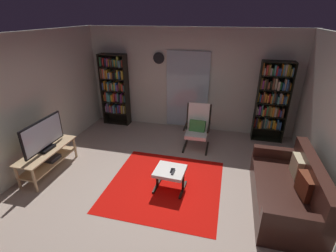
{
  "coord_description": "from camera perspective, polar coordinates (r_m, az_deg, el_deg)",
  "views": [
    {
      "loc": [
        1.0,
        -3.35,
        2.88
      ],
      "look_at": [
        -0.14,
        1.15,
        0.77
      ],
      "focal_mm": 26.5,
      "sensor_mm": 36.0,
      "label": 1
    }
  ],
  "objects": [
    {
      "name": "ground_plane",
      "position": [
        4.53,
        -1.96,
        -15.03
      ],
      "size": [
        7.02,
        7.02,
        0.0
      ],
      "primitive_type": "plane",
      "color": "tan"
    },
    {
      "name": "wall_back",
      "position": [
        6.53,
        5.01,
        10.35
      ],
      "size": [
        5.6,
        0.06,
        2.6
      ],
      "primitive_type": "cube",
      "color": "silver",
      "rests_on": "ground"
    },
    {
      "name": "wall_left",
      "position": [
        5.24,
        -31.94,
        3.09
      ],
      "size": [
        0.06,
        6.0,
        2.6
      ],
      "primitive_type": "cube",
      "color": "silver",
      "rests_on": "ground"
    },
    {
      "name": "glass_door_panel",
      "position": [
        6.54,
        4.45,
        8.12
      ],
      "size": [
        1.1,
        0.01,
        2.0
      ],
      "primitive_type": "cube",
      "color": "silver"
    },
    {
      "name": "area_rug",
      "position": [
        4.69,
        -0.74,
        -13.34
      ],
      "size": [
        2.02,
        2.01,
        0.01
      ],
      "primitive_type": "cube",
      "color": "red",
      "rests_on": "ground"
    },
    {
      "name": "tv_stand",
      "position": [
        5.41,
        -25.76,
        -6.4
      ],
      "size": [
        0.45,
        1.31,
        0.5
      ],
      "color": "tan",
      "rests_on": "ground"
    },
    {
      "name": "television",
      "position": [
        5.2,
        -26.72,
        -2.05
      ],
      "size": [
        0.2,
        1.04,
        0.61
      ],
      "color": "black",
      "rests_on": "tv_stand"
    },
    {
      "name": "bookshelf_near_tv",
      "position": [
        7.0,
        -12.19,
        8.59
      ],
      "size": [
        0.73,
        0.3,
        1.93
      ],
      "color": "black",
      "rests_on": "ground"
    },
    {
      "name": "bookshelf_near_sofa",
      "position": [
        6.35,
        22.78,
        5.52
      ],
      "size": [
        0.72,
        0.3,
        1.93
      ],
      "color": "black",
      "rests_on": "ground"
    },
    {
      "name": "leather_sofa",
      "position": [
        4.51,
        25.94,
        -13.27
      ],
      "size": [
        0.89,
        1.86,
        0.85
      ],
      "color": "#371C16",
      "rests_on": "ground"
    },
    {
      "name": "lounge_armchair",
      "position": [
        5.74,
        6.8,
        0.15
      ],
      "size": [
        0.57,
        0.66,
        1.02
      ],
      "color": "black",
      "rests_on": "ground"
    },
    {
      "name": "ottoman",
      "position": [
        4.42,
        0.46,
        -10.75
      ],
      "size": [
        0.54,
        0.5,
        0.4
      ],
      "color": "white",
      "rests_on": "ground"
    },
    {
      "name": "tv_remote",
      "position": [
        4.31,
        1.2,
        -10.59
      ],
      "size": [
        0.05,
        0.15,
        0.02
      ],
      "primitive_type": "cube",
      "rotation": [
        0.0,
        0.0,
        -0.04
      ],
      "color": "black",
      "rests_on": "ottoman"
    },
    {
      "name": "cell_phone",
      "position": [
        4.35,
        1.04,
        -10.21
      ],
      "size": [
        0.07,
        0.14,
        0.01
      ],
      "primitive_type": "cube",
      "rotation": [
        0.0,
        0.0,
        0.05
      ],
      "color": "black",
      "rests_on": "ottoman"
    },
    {
      "name": "wall_clock",
      "position": [
        6.52,
        -2.13,
        15.34
      ],
      "size": [
        0.29,
        0.03,
        0.29
      ],
      "color": "silver"
    }
  ]
}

